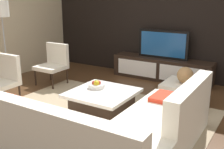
# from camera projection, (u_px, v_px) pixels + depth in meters

# --- Properties ---
(ground_plane) EXTENTS (14.00, 14.00, 0.00)m
(ground_plane) POSITION_uv_depth(u_px,v_px,m) (104.00, 117.00, 4.38)
(ground_plane) COLOR #4C301C
(feature_wall_back) EXTENTS (6.40, 0.12, 2.80)m
(feature_wall_back) POSITION_uv_depth(u_px,v_px,m) (169.00, 17.00, 6.20)
(feature_wall_back) COLOR black
(feature_wall_back) RESTS_ON ground
(area_rug) EXTENTS (3.43, 2.47, 0.01)m
(area_rug) POSITION_uv_depth(u_px,v_px,m) (99.00, 115.00, 4.43)
(area_rug) COLOR tan
(area_rug) RESTS_ON ground
(media_console) EXTENTS (2.28, 0.48, 0.50)m
(media_console) POSITION_uv_depth(u_px,v_px,m) (162.00, 69.00, 6.27)
(media_console) COLOR black
(media_console) RESTS_ON ground
(television) EXTENTS (1.15, 0.06, 0.63)m
(television) POSITION_uv_depth(u_px,v_px,m) (163.00, 44.00, 6.12)
(television) COLOR black
(television) RESTS_ON media_console
(sectional_couch) EXTENTS (2.54, 2.29, 0.83)m
(sectional_couch) POSITION_uv_depth(u_px,v_px,m) (98.00, 132.00, 3.29)
(sectional_couch) COLOR silver
(sectional_couch) RESTS_ON ground
(coffee_table) EXTENTS (0.99, 0.98, 0.38)m
(coffee_table) POSITION_uv_depth(u_px,v_px,m) (102.00, 102.00, 4.46)
(coffee_table) COLOR black
(coffee_table) RESTS_ON ground
(accent_chair_near) EXTENTS (0.53, 0.50, 0.87)m
(accent_chair_near) POSITION_uv_depth(u_px,v_px,m) (4.00, 77.00, 4.82)
(accent_chair_near) COLOR black
(accent_chair_near) RESTS_ON ground
(floor_lamp) EXTENTS (0.30, 0.30, 1.77)m
(floor_lamp) POSITION_uv_depth(u_px,v_px,m) (2.00, 15.00, 5.49)
(floor_lamp) COLOR #A5A5AA
(floor_lamp) RESTS_ON ground
(ottoman) EXTENTS (0.70, 0.70, 0.40)m
(ottoman) POSITION_uv_depth(u_px,v_px,m) (184.00, 94.00, 4.82)
(ottoman) COLOR silver
(ottoman) RESTS_ON ground
(fruit_bowl) EXTENTS (0.28, 0.28, 0.14)m
(fruit_bowl) POSITION_uv_depth(u_px,v_px,m) (97.00, 85.00, 4.56)
(fruit_bowl) COLOR silver
(fruit_bowl) RESTS_ON coffee_table
(accent_chair_far) EXTENTS (0.57, 0.54, 0.87)m
(accent_chair_far) POSITION_uv_depth(u_px,v_px,m) (54.00, 62.00, 5.93)
(accent_chair_far) COLOR black
(accent_chair_far) RESTS_ON ground
(decorative_ball) EXTENTS (0.28, 0.28, 0.28)m
(decorative_ball) POSITION_uv_depth(u_px,v_px,m) (185.00, 75.00, 4.73)
(decorative_ball) COLOR #997247
(decorative_ball) RESTS_ON ottoman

